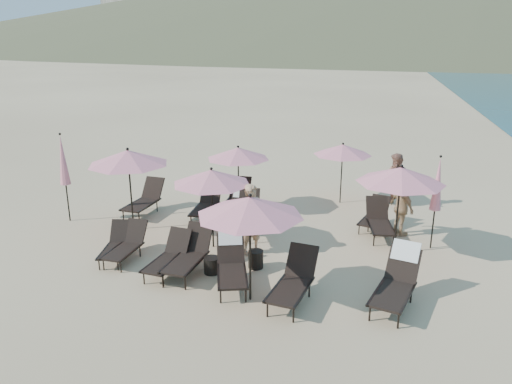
% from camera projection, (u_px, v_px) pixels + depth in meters
% --- Properties ---
extents(ground, '(800.00, 800.00, 0.00)m').
position_uv_depth(ground, '(265.00, 283.00, 11.73)').
color(ground, '#D6BA8C').
rests_on(ground, ground).
extents(lounger_0, '(0.83, 1.56, 0.85)m').
position_uv_depth(lounger_0, '(116.00, 244.00, 12.91)').
color(lounger_0, black).
rests_on(lounger_0, ground).
extents(lounger_1, '(0.67, 1.57, 0.89)m').
position_uv_depth(lounger_1, '(126.00, 245.00, 12.85)').
color(lounger_1, black).
rests_on(lounger_1, ground).
extents(lounger_2, '(0.82, 1.85, 1.03)m').
position_uv_depth(lounger_2, '(189.00, 254.00, 12.13)').
color(lounger_2, black).
rests_on(lounger_2, ground).
extents(lounger_3, '(1.17, 1.91, 1.12)m').
position_uv_depth(lounger_3, '(231.00, 262.00, 11.60)').
color(lounger_3, black).
rests_on(lounger_3, ground).
extents(lounger_4, '(0.97, 1.89, 1.04)m').
position_uv_depth(lounger_4, '(294.00, 280.00, 10.83)').
color(lounger_4, black).
rests_on(lounger_4, ground).
extents(lounger_5, '(1.17, 2.02, 1.19)m').
position_uv_depth(lounger_5, '(397.00, 279.00, 10.70)').
color(lounger_5, black).
rests_on(lounger_5, ground).
extents(lounger_6, '(0.85, 1.85, 1.03)m').
position_uv_depth(lounger_6, '(145.00, 199.00, 16.17)').
color(lounger_6, black).
rests_on(lounger_6, ground).
extents(lounger_7, '(0.75, 1.77, 1.00)m').
position_uv_depth(lounger_7, '(207.00, 204.00, 15.78)').
color(lounger_7, black).
rests_on(lounger_7, ground).
extents(lounger_8, '(0.60, 1.55, 0.95)m').
position_uv_depth(lounger_8, '(237.00, 207.00, 15.51)').
color(lounger_8, black).
rests_on(lounger_8, ground).
extents(lounger_9, '(0.88, 1.80, 0.99)m').
position_uv_depth(lounger_9, '(247.00, 212.00, 15.09)').
color(lounger_9, black).
rests_on(lounger_9, ground).
extents(lounger_10, '(0.97, 1.61, 0.87)m').
position_uv_depth(lounger_10, '(375.00, 215.00, 14.95)').
color(lounger_10, black).
rests_on(lounger_10, ground).
extents(lounger_11, '(0.91, 1.77, 0.97)m').
position_uv_depth(lounger_11, '(380.00, 221.00, 14.40)').
color(lounger_11, black).
rests_on(lounger_11, ground).
extents(lounger_12, '(0.73, 1.83, 1.04)m').
position_uv_depth(lounger_12, '(236.00, 199.00, 16.21)').
color(lounger_12, black).
rests_on(lounger_12, ground).
extents(lounger_13, '(0.80, 1.66, 0.92)m').
position_uv_depth(lounger_13, '(169.00, 256.00, 12.15)').
color(lounger_13, black).
rests_on(lounger_13, ground).
extents(umbrella_open_0, '(2.33, 2.33, 2.51)m').
position_uv_depth(umbrella_open_0, '(128.00, 157.00, 14.32)').
color(umbrella_open_0, black).
rests_on(umbrella_open_0, ground).
extents(umbrella_open_1, '(2.10, 2.10, 2.27)m').
position_uv_depth(umbrella_open_1, '(211.00, 177.00, 13.15)').
color(umbrella_open_1, black).
rests_on(umbrella_open_1, ground).
extents(umbrella_open_2, '(2.27, 2.27, 2.45)m').
position_uv_depth(umbrella_open_2, '(401.00, 175.00, 12.71)').
color(umbrella_open_2, black).
rests_on(umbrella_open_2, ground).
extents(umbrella_open_3, '(2.04, 2.04, 2.20)m').
position_uv_depth(umbrella_open_3, '(238.00, 153.00, 16.03)').
color(umbrella_open_3, black).
rests_on(umbrella_open_3, ground).
extents(umbrella_open_4, '(1.97, 1.97, 2.12)m').
position_uv_depth(umbrella_open_4, '(343.00, 150.00, 16.80)').
color(umbrella_open_4, black).
rests_on(umbrella_open_4, ground).
extents(umbrella_open_5, '(2.28, 2.28, 2.46)m').
position_uv_depth(umbrella_open_5, '(250.00, 207.00, 10.36)').
color(umbrella_open_5, black).
rests_on(umbrella_open_5, ground).
extents(umbrella_closed_0, '(0.31, 0.31, 2.61)m').
position_uv_depth(umbrella_closed_0, '(438.00, 184.00, 13.11)').
color(umbrella_closed_0, black).
rests_on(umbrella_closed_0, ground).
extents(umbrella_closed_1, '(0.33, 0.33, 2.80)m').
position_uv_depth(umbrella_closed_1, '(63.00, 160.00, 15.09)').
color(umbrella_closed_1, black).
rests_on(umbrella_closed_1, ground).
extents(side_table_0, '(0.39, 0.39, 0.41)m').
position_uv_depth(side_table_0, '(212.00, 265.00, 12.18)').
color(side_table_0, black).
rests_on(side_table_0, ground).
extents(side_table_1, '(0.38, 0.38, 0.46)m').
position_uv_depth(side_table_1, '(256.00, 259.00, 12.46)').
color(side_table_1, black).
rests_on(side_table_1, ground).
extents(beachgoer_a, '(0.80, 0.83, 1.91)m').
position_uv_depth(beachgoer_a, '(252.00, 219.00, 13.08)').
color(beachgoer_a, tan).
rests_on(beachgoer_a, ground).
extents(beachgoer_b, '(1.11, 1.12, 1.82)m').
position_uv_depth(beachgoer_b, '(396.00, 181.00, 16.71)').
color(beachgoer_b, '#915D4B').
rests_on(beachgoer_b, ground).
extents(beachgoer_c, '(0.88, 1.05, 1.68)m').
position_uv_depth(beachgoer_c, '(402.00, 208.00, 14.32)').
color(beachgoer_c, tan).
rests_on(beachgoer_c, ground).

